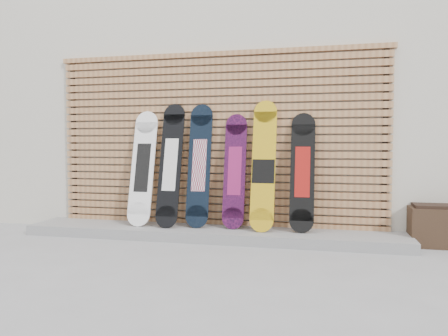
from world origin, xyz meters
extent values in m
plane|color=gray|center=(0.00, 0.00, 0.00)|extent=(80.00, 80.00, 0.00)
cube|color=beige|center=(0.50, 3.50, 1.80)|extent=(12.00, 5.00, 3.60)
cube|color=gray|center=(-0.15, 0.68, 0.06)|extent=(4.60, 0.70, 0.12)
cube|color=#A16C43|center=(-0.15, 0.97, 0.14)|extent=(4.20, 0.05, 0.08)
cube|color=#A16C43|center=(-0.15, 0.97, 0.23)|extent=(4.20, 0.05, 0.08)
cube|color=#A16C43|center=(-0.15, 0.97, 0.33)|extent=(4.20, 0.05, 0.07)
cube|color=#A16C43|center=(-0.15, 0.97, 0.43)|extent=(4.20, 0.05, 0.07)
cube|color=#A16C43|center=(-0.15, 0.97, 0.53)|extent=(4.20, 0.05, 0.07)
cube|color=#A16C43|center=(-0.15, 0.97, 0.62)|extent=(4.20, 0.05, 0.07)
cube|color=#A16C43|center=(-0.15, 0.97, 0.72)|extent=(4.20, 0.05, 0.07)
cube|color=#A16C43|center=(-0.15, 0.97, 0.82)|extent=(4.20, 0.05, 0.07)
cube|color=#A16C43|center=(-0.15, 0.97, 0.91)|extent=(4.20, 0.05, 0.07)
cube|color=#A16C43|center=(-0.15, 0.97, 1.01)|extent=(4.20, 0.05, 0.08)
cube|color=#A16C43|center=(-0.15, 0.97, 1.11)|extent=(4.20, 0.05, 0.08)
cube|color=#A16C43|center=(-0.15, 0.97, 1.20)|extent=(4.20, 0.05, 0.08)
cube|color=#A16C43|center=(-0.15, 0.97, 1.30)|extent=(4.20, 0.05, 0.08)
cube|color=#A16C43|center=(-0.15, 0.97, 1.40)|extent=(4.20, 0.05, 0.08)
cube|color=#A16C43|center=(-0.15, 0.97, 1.50)|extent=(4.20, 0.05, 0.08)
cube|color=#A16C43|center=(-0.15, 0.97, 1.59)|extent=(4.20, 0.05, 0.08)
cube|color=#A16C43|center=(-0.15, 0.97, 1.69)|extent=(4.20, 0.05, 0.08)
cube|color=#A16C43|center=(-0.15, 0.97, 1.79)|extent=(4.20, 0.05, 0.08)
cube|color=#A16C43|center=(-0.15, 0.97, 1.88)|extent=(4.20, 0.05, 0.08)
cube|color=#A16C43|center=(-0.15, 0.97, 1.98)|extent=(4.20, 0.05, 0.08)
cube|color=#A16C43|center=(-0.15, 0.97, 2.08)|extent=(4.20, 0.05, 0.08)
cube|color=#A16C43|center=(-0.15, 0.97, 2.17)|extent=(4.20, 0.05, 0.08)
cube|color=black|center=(-2.17, 0.99, 1.12)|extent=(0.06, 0.04, 2.23)
cube|color=black|center=(1.87, 0.99, 1.12)|extent=(0.06, 0.04, 2.23)
cube|color=#A16C43|center=(-0.15, 0.97, 2.26)|extent=(4.26, 0.07, 0.06)
cube|color=white|center=(-1.06, 0.76, 0.84)|extent=(0.30, 0.30, 1.16)
cylinder|color=white|center=(-1.06, 0.62, 0.27)|extent=(0.30, 0.09, 0.30)
cylinder|color=white|center=(-1.06, 0.90, 1.42)|extent=(0.30, 0.09, 0.30)
cube|color=black|center=(-1.06, 0.76, 0.84)|extent=(0.19, 0.17, 0.61)
cube|color=black|center=(-0.68, 0.74, 0.88)|extent=(0.28, 0.33, 1.26)
cylinder|color=black|center=(-0.68, 0.59, 0.26)|extent=(0.28, 0.09, 0.28)
cylinder|color=black|center=(-0.68, 0.90, 1.51)|extent=(0.28, 0.09, 0.28)
cube|color=white|center=(-0.68, 0.74, 0.88)|extent=(0.17, 0.19, 0.65)
cube|color=black|center=(-0.32, 0.79, 0.88)|extent=(0.28, 0.26, 1.24)
cylinder|color=black|center=(-0.32, 0.67, 0.26)|extent=(0.28, 0.07, 0.28)
cylinder|color=black|center=(-0.32, 0.91, 1.50)|extent=(0.28, 0.07, 0.28)
cube|color=silver|center=(-0.32, 0.79, 0.88)|extent=(0.18, 0.15, 0.64)
cube|color=black|center=(0.12, 0.80, 0.81)|extent=(0.27, 0.23, 1.13)
cylinder|color=black|center=(0.12, 0.70, 0.25)|extent=(0.27, 0.07, 0.27)
cylinder|color=black|center=(0.12, 0.91, 1.38)|extent=(0.27, 0.07, 0.27)
cube|color=#8B1B58|center=(0.12, 0.80, 0.81)|extent=(0.16, 0.13, 0.59)
cube|color=gold|center=(0.48, 0.75, 0.89)|extent=(0.28, 0.32, 1.28)
cylinder|color=gold|center=(0.48, 0.60, 0.26)|extent=(0.28, 0.09, 0.28)
cylinder|color=gold|center=(0.48, 0.90, 1.53)|extent=(0.28, 0.09, 0.28)
cube|color=black|center=(0.48, 0.73, 0.82)|extent=(0.27, 0.09, 0.28)
cube|color=black|center=(0.94, 0.78, 0.81)|extent=(0.28, 0.27, 1.12)
cylinder|color=black|center=(0.94, 0.66, 0.26)|extent=(0.28, 0.08, 0.28)
cylinder|color=black|center=(0.94, 0.90, 1.37)|extent=(0.28, 0.08, 0.28)
cube|color=maroon|center=(0.94, 0.78, 0.81)|extent=(0.17, 0.15, 0.59)
camera|label=1|loc=(1.20, -4.38, 1.13)|focal=35.00mm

